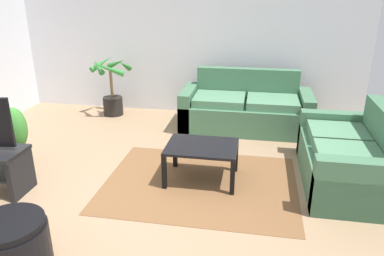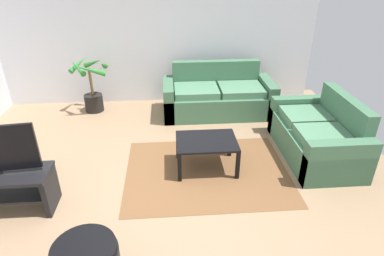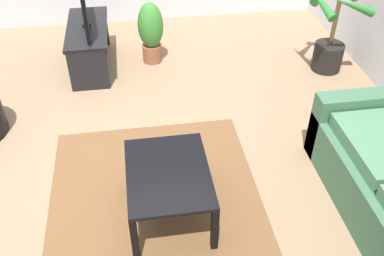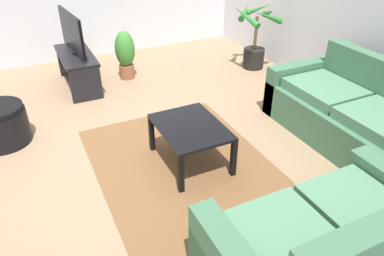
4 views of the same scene
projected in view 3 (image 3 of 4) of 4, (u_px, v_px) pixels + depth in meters
name	position (u px, v px, depth m)	size (l,w,h in m)	color
ground_plane	(108.00, 164.00, 3.86)	(6.60, 6.60, 0.00)	#937556
tv_stand	(89.00, 41.00, 5.01)	(1.10, 0.45, 0.50)	black
tv	(83.00, 0.00, 4.71)	(0.96, 0.14, 0.58)	black
coffee_table	(168.00, 178.00, 3.20)	(0.81, 0.61, 0.44)	black
area_rug	(157.00, 213.00, 3.42)	(2.20, 1.70, 0.01)	brown
potted_palm	(332.00, 35.00, 4.86)	(0.71, 0.73, 1.03)	black
potted_plant_small	(151.00, 31.00, 5.05)	(0.30, 0.30, 0.73)	brown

